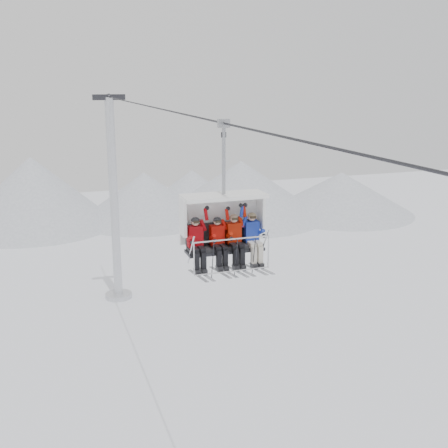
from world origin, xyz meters
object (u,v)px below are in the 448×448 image
object	(u,v)px
chairlift_carrier	(222,220)
skier_far_right	(253,237)
skier_center_left	(218,241)
skier_center_right	(235,238)
skier_far_left	(196,242)
lift_tower_right	(115,215)

from	to	relation	value
chairlift_carrier	skier_far_right	size ratio (longest dim) A/B	2.36
skier_center_left	skier_center_right	xyz separation A→B (m)	(0.48, 0.01, 0.02)
skier_far_left	lift_tower_right	bearing A→B (deg)	87.84
chairlift_carrier	skier_center_left	size ratio (longest dim) A/B	2.36
skier_far_right	skier_center_left	bearing A→B (deg)	-179.62
lift_tower_right	skier_far_left	xyz separation A→B (m)	(-0.83, -22.16, 4.42)
skier_center_right	skier_far_right	bearing A→B (deg)	0.00
skier_center_left	chairlift_carrier	bearing A→B (deg)	54.72
lift_tower_right	skier_far_right	distance (m)	22.61
lift_tower_right	chairlift_carrier	xyz separation A→B (m)	(0.00, -21.85, 4.88)
skier_far_right	lift_tower_right	bearing A→B (deg)	92.04
skier_far_left	skier_center_left	bearing A→B (deg)	-0.62
skier_far_left	skier_center_right	bearing A→B (deg)	0.00
skier_far_right	skier_center_right	bearing A→B (deg)	180.00
skier_center_right	skier_far_left	bearing A→B (deg)	180.00
skier_center_left	skier_far_right	distance (m)	1.01
skier_far_left	skier_far_right	xyz separation A→B (m)	(1.62, 0.00, 0.00)
lift_tower_right	skier_center_left	xyz separation A→B (m)	(-0.22, -22.17, 4.39)
lift_tower_right	skier_center_right	distance (m)	22.60
skier_far_left	skier_far_right	distance (m)	1.62
chairlift_carrier	skier_center_right	size ratio (longest dim) A/B	2.36
chairlift_carrier	skier_far_left	distance (m)	1.00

